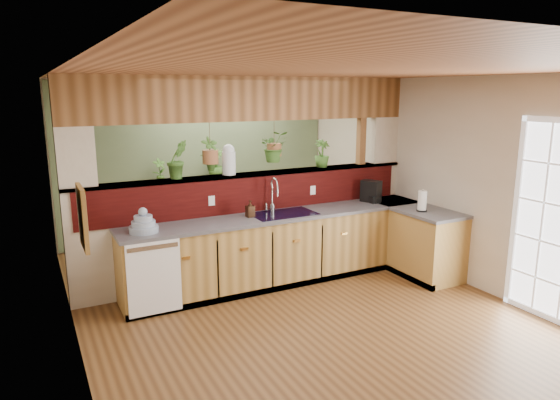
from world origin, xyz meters
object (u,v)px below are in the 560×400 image
faucet (273,193)px  soap_dispenser (250,209)px  glass_jar (229,159)px  paper_towel (422,201)px  shelving_console (195,211)px  dish_stack (144,225)px  coffee_maker (371,192)px

faucet → soap_dispenser: 0.42m
glass_jar → paper_towel: bearing=-25.7°
shelving_console → dish_stack: bearing=-95.6°
dish_stack → soap_dispenser: 1.32m
dish_stack → paper_towel: paper_towel is taller
glass_jar → coffee_maker: bearing=-9.3°
faucet → coffee_maker: (1.48, -0.11, -0.10)m
glass_jar → shelving_console: size_ratio=0.25×
paper_towel → glass_jar: (-2.23, 1.07, 0.55)m
soap_dispenser → dish_stack: bearing=-176.1°
coffee_maker → faucet: bearing=152.7°
dish_stack → paper_towel: (3.41, -0.65, 0.04)m
soap_dispenser → shelving_console: soap_dispenser is taller
dish_stack → glass_jar: 1.39m
soap_dispenser → paper_towel: bearing=-19.5°
dish_stack → faucet: bearing=6.9°
dish_stack → shelving_console: bearing=60.4°
faucet → glass_jar: 0.71m
soap_dispenser → paper_towel: paper_towel is taller
paper_towel → glass_jar: glass_jar is taller
dish_stack → coffee_maker: 3.17m
faucet → dish_stack: faucet is taller
coffee_maker → paper_towel: (0.24, -0.75, -0.01)m
coffee_maker → shelving_console: (-1.85, 2.23, -0.54)m
paper_towel → coffee_maker: bearing=107.8°
glass_jar → shelving_console: (0.14, 1.90, -1.08)m
faucet → paper_towel: size_ratio=1.56×
faucet → soap_dispenser: (-0.38, -0.12, -0.14)m
coffee_maker → paper_towel: coffee_maker is taller
dish_stack → glass_jar: size_ratio=0.84×
dish_stack → paper_towel: bearing=-10.8°
paper_towel → glass_jar: size_ratio=0.75×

